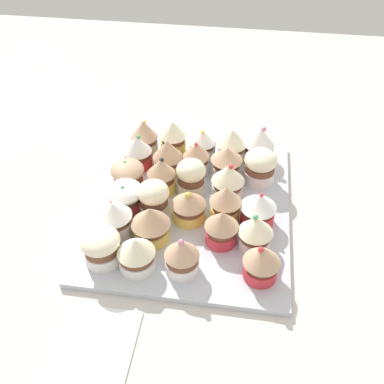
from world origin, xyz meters
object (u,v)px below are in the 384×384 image
(cupcake_5, at_px, (101,246))
(cupcake_16, at_px, (182,256))
(cupcake_0, at_px, (144,136))
(cupcake_6, at_px, (173,136))
(cupcake_4, at_px, (114,218))
(cupcake_10, at_px, (151,223))
(cupcake_7, at_px, (168,156))
(cupcake_8, at_px, (161,175))
(cupcake_14, at_px, (191,177))
(cupcake_2, at_px, (128,175))
(napkin, at_px, (91,356))
(cupcake_23, at_px, (260,166))
(cupcake_26, at_px, (262,262))
(baking_tray, at_px, (192,206))
(cupcake_1, at_px, (138,151))
(cupcake_12, at_px, (205,143))
(cupcake_13, at_px, (196,157))
(cupcake_25, at_px, (256,232))
(cupcake_18, at_px, (227,161))
(cupcake_9, at_px, (154,198))
(cupcake_11, at_px, (136,253))
(cupcake_17, at_px, (232,144))
(cupcake_21, at_px, (222,227))
(cupcake_22, at_px, (259,144))
(cupcake_20, at_px, (226,203))
(cupcake_3, at_px, (125,197))
(cupcake_19, at_px, (228,180))
(cupcake_15, at_px, (187,205))
(cupcake_24, at_px, (258,208))

(cupcake_5, distance_m, cupcake_16, 0.13)
(cupcake_0, xyz_separation_m, cupcake_6, (-0.01, 0.06, -0.00))
(cupcake_4, bearing_deg, cupcake_10, 86.33)
(cupcake_6, distance_m, cupcake_7, 0.07)
(cupcake_8, xyz_separation_m, cupcake_14, (-0.00, 0.06, -0.00))
(cupcake_2, relative_size, cupcake_8, 0.84)
(napkin, bearing_deg, cupcake_23, 151.56)
(cupcake_26, bearing_deg, cupcake_14, -143.19)
(baking_tray, distance_m, cupcake_1, 0.17)
(cupcake_12, xyz_separation_m, cupcake_13, (0.06, -0.01, 0.00))
(cupcake_6, bearing_deg, cupcake_25, 36.90)
(cupcake_25, bearing_deg, cupcake_5, -74.66)
(cupcake_18, distance_m, cupcake_23, 0.07)
(cupcake_1, xyz_separation_m, cupcake_25, (0.19, 0.25, -0.00))
(cupcake_9, bearing_deg, cupcake_11, -0.47)
(cupcake_17, height_order, napkin, cupcake_17)
(cupcake_1, relative_size, cupcake_9, 1.03)
(cupcake_11, xyz_separation_m, cupcake_26, (-0.01, 0.20, 0.00))
(cupcake_14, distance_m, cupcake_21, 0.14)
(cupcake_7, distance_m, cupcake_16, 0.26)
(cupcake_22, height_order, cupcake_23, cupcake_22)
(cupcake_13, bearing_deg, cupcake_22, 116.32)
(cupcake_1, bearing_deg, cupcake_16, 27.62)
(cupcake_12, relative_size, cupcake_26, 0.95)
(cupcake_13, distance_m, cupcake_22, 0.14)
(cupcake_5, bearing_deg, cupcake_0, 179.78)
(cupcake_16, bearing_deg, cupcake_12, -179.48)
(cupcake_20, bearing_deg, cupcake_9, -88.23)
(cupcake_10, xyz_separation_m, cupcake_25, (-0.01, 0.18, -0.00))
(cupcake_3, relative_size, cupcake_6, 0.87)
(cupcake_10, xyz_separation_m, cupcake_19, (-0.13, 0.12, -0.00))
(cupcake_18, bearing_deg, cupcake_23, 84.29)
(cupcake_2, bearing_deg, cupcake_22, 118.26)
(cupcake_4, xyz_separation_m, cupcake_17, (-0.24, 0.18, 0.00))
(cupcake_7, bearing_deg, cupcake_17, 115.37)
(cupcake_0, bearing_deg, cupcake_19, 59.32)
(baking_tray, xyz_separation_m, cupcake_3, (0.03, -0.12, 0.04))
(cupcake_2, xyz_separation_m, cupcake_25, (0.11, 0.25, 0.00))
(cupcake_7, distance_m, cupcake_12, 0.09)
(cupcake_14, bearing_deg, baking_tray, 11.59)
(cupcake_5, relative_size, cupcake_6, 0.87)
(cupcake_13, height_order, cupcake_16, cupcake_13)
(cupcake_2, relative_size, cupcake_9, 0.90)
(cupcake_7, bearing_deg, cupcake_22, 110.53)
(cupcake_12, xyz_separation_m, cupcake_16, (0.31, 0.00, 0.00))
(baking_tray, distance_m, cupcake_3, 0.13)
(cupcake_15, bearing_deg, cupcake_16, 4.79)
(cupcake_13, relative_size, cupcake_15, 1.10)
(cupcake_1, relative_size, cupcake_18, 1.07)
(cupcake_12, height_order, cupcake_24, cupcake_24)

